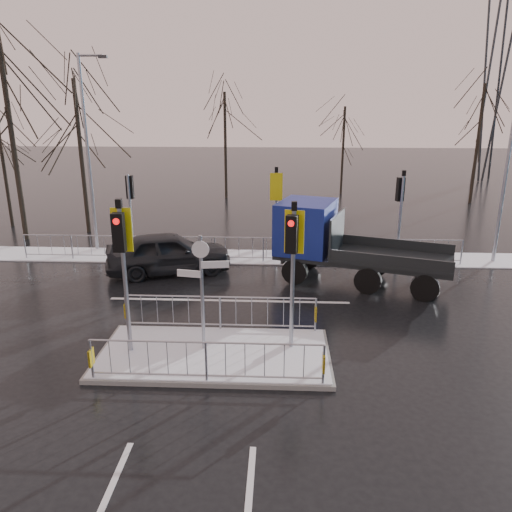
{
  "coord_description": "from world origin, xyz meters",
  "views": [
    {
      "loc": [
        1.64,
        -11.56,
        6.41
      ],
      "look_at": [
        0.94,
        3.1,
        1.8
      ],
      "focal_mm": 35.0,
      "sensor_mm": 36.0,
      "label": 1
    }
  ],
  "objects_px": {
    "traffic_island": "(214,343)",
    "street_lamp_left": "(89,147)",
    "street_lamp_right": "(511,154)",
    "car_far_lane": "(169,253)",
    "flatbed_truck": "(329,239)"
  },
  "relations": [
    {
      "from": "street_lamp_right",
      "to": "car_far_lane",
      "type": "bearing_deg",
      "value": -171.55
    },
    {
      "from": "traffic_island",
      "to": "street_lamp_left",
      "type": "xyz_separation_m",
      "value": [
        -6.42,
        9.49,
        4.1
      ]
    },
    {
      "from": "traffic_island",
      "to": "street_lamp_left",
      "type": "bearing_deg",
      "value": 124.07
    },
    {
      "from": "car_far_lane",
      "to": "flatbed_truck",
      "type": "relative_size",
      "value": 0.72
    },
    {
      "from": "traffic_island",
      "to": "street_lamp_right",
      "type": "bearing_deg",
      "value": 38.73
    },
    {
      "from": "car_far_lane",
      "to": "street_lamp_right",
      "type": "xyz_separation_m",
      "value": [
        13.16,
        1.96,
        3.59
      ]
    },
    {
      "from": "flatbed_truck",
      "to": "street_lamp_right",
      "type": "xyz_separation_m",
      "value": [
        7.11,
        2.34,
        2.87
      ]
    },
    {
      "from": "street_lamp_right",
      "to": "street_lamp_left",
      "type": "bearing_deg",
      "value": 176.63
    },
    {
      "from": "traffic_island",
      "to": "car_far_lane",
      "type": "relative_size",
      "value": 1.27
    },
    {
      "from": "traffic_island",
      "to": "flatbed_truck",
      "type": "bearing_deg",
      "value": 60.52
    },
    {
      "from": "car_far_lane",
      "to": "flatbed_truck",
      "type": "bearing_deg",
      "value": -110.95
    },
    {
      "from": "traffic_island",
      "to": "street_lamp_right",
      "type": "distance_m",
      "value": 14.14
    },
    {
      "from": "car_far_lane",
      "to": "flatbed_truck",
      "type": "height_order",
      "value": "flatbed_truck"
    },
    {
      "from": "car_far_lane",
      "to": "street_lamp_left",
      "type": "height_order",
      "value": "street_lamp_left"
    },
    {
      "from": "traffic_island",
      "to": "flatbed_truck",
      "type": "relative_size",
      "value": 0.91
    }
  ]
}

